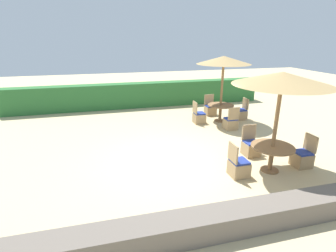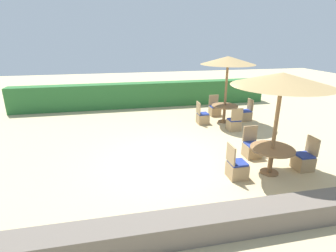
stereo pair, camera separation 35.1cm
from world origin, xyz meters
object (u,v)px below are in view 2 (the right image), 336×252
(round_table_front_right, at_px, (272,153))
(patio_chair_front_right_east, at_px, (304,160))
(parasol_front_right, at_px, (282,80))
(parasol_back_right, at_px, (228,61))
(patio_chair_front_right_north, at_px, (252,149))
(patio_chair_back_right_east, at_px, (245,114))
(patio_chair_back_right_south, at_px, (234,124))
(patio_chair_back_right_north, at_px, (215,110))
(patio_chair_front_right_west, at_px, (237,168))
(patio_chair_back_right_west, at_px, (202,117))
(round_table_back_right, at_px, (225,109))

(round_table_front_right, height_order, patio_chair_front_right_east, patio_chair_front_right_east)
(parasol_front_right, relative_size, patio_chair_front_right_east, 2.89)
(parasol_back_right, relative_size, patio_chair_front_right_north, 2.95)
(patio_chair_back_right_east, relative_size, patio_chair_back_right_south, 1.00)
(patio_chair_back_right_south, xyz_separation_m, patio_chair_front_right_north, (-0.51, -2.32, 0.00))
(patio_chair_back_right_north, distance_m, patio_chair_front_right_west, 5.67)
(patio_chair_back_right_west, bearing_deg, patio_chair_back_right_north, 136.81)
(patio_chair_front_right_east, height_order, patio_chair_front_right_north, same)
(patio_chair_back_right_north, xyz_separation_m, patio_chair_front_right_west, (-1.54, -5.45, 0.00))
(patio_chair_front_right_east, relative_size, patio_chair_front_right_west, 1.00)
(patio_chair_back_right_north, bearing_deg, round_table_back_right, 92.21)
(patio_chair_front_right_west, bearing_deg, patio_chair_front_right_east, 91.30)
(patio_chair_back_right_south, height_order, patio_chair_front_right_west, same)
(patio_chair_back_right_north, relative_size, patio_chair_front_right_north, 1.00)
(parasol_back_right, relative_size, patio_chair_back_right_north, 2.95)
(round_table_back_right, xyz_separation_m, patio_chair_back_right_north, (-0.04, 0.99, -0.32))
(round_table_back_right, distance_m, patio_chair_back_right_north, 1.04)
(patio_chair_back_right_north, bearing_deg, patio_chair_front_right_east, 95.05)
(patio_chair_back_right_west, xyz_separation_m, patio_chair_front_right_east, (1.42, -4.40, 0.00))
(patio_chair_back_right_south, height_order, patio_chair_front_right_north, same)
(patio_chair_back_right_north, xyz_separation_m, patio_chair_back_right_east, (1.05, -0.95, 0.00))
(parasol_back_right, height_order, patio_chair_front_right_east, parasol_back_right)
(round_table_back_right, relative_size, patio_chair_front_right_east, 1.19)
(patio_chair_back_right_north, height_order, patio_chair_front_right_north, same)
(patio_chair_back_right_north, bearing_deg, patio_chair_back_right_east, 137.73)
(patio_chair_back_right_east, bearing_deg, patio_chair_front_right_east, 172.67)
(patio_chair_back_right_east, relative_size, parasol_front_right, 0.35)
(patio_chair_front_right_west, xyz_separation_m, patio_chair_front_right_north, (1.02, 1.07, 0.00))
(patio_chair_back_right_north, xyz_separation_m, patio_chair_front_right_east, (0.48, -5.41, 0.00))
(patio_chair_back_right_west, height_order, patio_chair_back_right_south, same)
(parasol_back_right, distance_m, patio_chair_back_right_west, 2.50)
(patio_chair_back_right_east, height_order, round_table_front_right, patio_chair_back_right_east)
(round_table_back_right, bearing_deg, patio_chair_back_right_south, -92.67)
(round_table_front_right, distance_m, patio_chair_front_right_north, 1.07)
(round_table_front_right, relative_size, patio_chair_front_right_north, 1.22)
(parasol_back_right, distance_m, patio_chair_back_right_east, 2.52)
(round_table_back_right, distance_m, patio_chair_front_right_east, 4.45)
(patio_chair_back_right_west, distance_m, patio_chair_back_right_east, 2.00)
(parasol_back_right, height_order, patio_chair_back_right_east, parasol_back_right)
(patio_chair_back_right_north, xyz_separation_m, patio_chair_front_right_north, (-0.52, -4.39, 0.00))
(parasol_front_right, height_order, patio_chair_front_right_east, parasol_front_right)
(round_table_back_right, relative_size, patio_chair_back_right_south, 1.19)
(patio_chair_back_right_north, bearing_deg, patio_chair_back_right_west, 46.81)
(patio_chair_back_right_west, xyz_separation_m, patio_chair_back_right_north, (0.95, 1.01, 0.00))
(patio_chair_back_right_west, bearing_deg, round_table_back_right, 91.19)
(parasol_back_right, xyz_separation_m, round_table_front_right, (-0.58, -4.42, -1.98))
(patio_chair_back_right_west, bearing_deg, patio_chair_front_right_east, 17.92)
(patio_chair_front_right_north, bearing_deg, patio_chair_back_right_north, -96.82)
(round_table_back_right, relative_size, patio_chair_back_right_east, 1.19)
(parasol_front_right, bearing_deg, round_table_back_right, 82.49)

